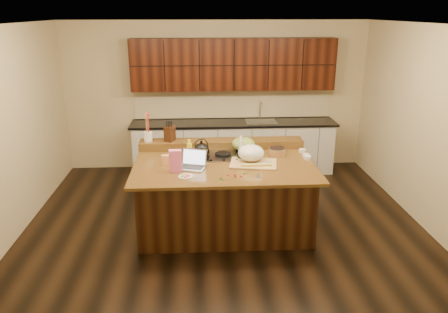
{
  "coord_description": "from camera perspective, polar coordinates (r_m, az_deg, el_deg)",
  "views": [
    {
      "loc": [
        -0.33,
        -5.47,
        2.86
      ],
      "look_at": [
        0.0,
        0.05,
        1.0
      ],
      "focal_mm": 35.0,
      "sensor_mm": 36.0,
      "label": 1
    }
  ],
  "objects": [
    {
      "name": "gumdrop_8",
      "position": [
        5.29,
        -0.38,
        -2.83
      ],
      "size": [
        0.02,
        0.02,
        0.02
      ],
      "primitive_type": "ellipsoid",
      "color": "red",
      "rests_on": "island"
    },
    {
      "name": "gumdrop_2",
      "position": [
        5.35,
        2.29,
        -2.6
      ],
      "size": [
        0.02,
        0.02,
        0.02
      ],
      "primitive_type": "ellipsoid",
      "color": "red",
      "rests_on": "island"
    },
    {
      "name": "package_box",
      "position": [
        5.79,
        -7.66,
        -0.46
      ],
      "size": [
        0.1,
        0.08,
        0.13
      ],
      "primitive_type": "cube",
      "rotation": [
        0.0,
        0.0,
        0.16
      ],
      "color": "#E49A50",
      "rests_on": "island"
    },
    {
      "name": "island",
      "position": [
        5.98,
        0.03,
        -5.02
      ],
      "size": [
        2.4,
        1.6,
        0.92
      ],
      "color": "black",
      "rests_on": "ground"
    },
    {
      "name": "gumdrop_0",
      "position": [
        5.39,
        1.43,
        -2.4
      ],
      "size": [
        0.02,
        0.02,
        0.02
      ],
      "primitive_type": "ellipsoid",
      "color": "red",
      "rests_on": "island"
    },
    {
      "name": "pink_bag",
      "position": [
        5.5,
        -6.36,
        -0.6
      ],
      "size": [
        0.16,
        0.09,
        0.29
      ],
      "primitive_type": "cube",
      "rotation": [
        0.0,
        0.0,
        0.08
      ],
      "color": "pink",
      "rests_on": "island"
    },
    {
      "name": "strainer_bowl",
      "position": [
        6.17,
        6.98,
        0.56
      ],
      "size": [
        0.3,
        0.3,
        0.09
      ],
      "primitive_type": "cylinder",
      "rotation": [
        0.0,
        0.0,
        0.28
      ],
      "color": "#996B3F",
      "rests_on": "island"
    },
    {
      "name": "wooden_tray",
      "position": [
        5.8,
        3.63,
        0.15
      ],
      "size": [
        0.67,
        0.54,
        0.24
      ],
      "rotation": [
        0.0,
        0.0,
        -0.18
      ],
      "color": "tan",
      "rests_on": "island"
    },
    {
      "name": "kitchen_timer",
      "position": [
        5.33,
        4.59,
        -2.43
      ],
      "size": [
        0.09,
        0.09,
        0.07
      ],
      "primitive_type": "cone",
      "rotation": [
        0.0,
        0.0,
        0.15
      ],
      "color": "silver",
      "rests_on": "island"
    },
    {
      "name": "gumdrop_1",
      "position": [
        5.23,
        -0.1,
        -3.07
      ],
      "size": [
        0.02,
        0.02,
        0.02
      ],
      "primitive_type": "ellipsoid",
      "color": "#198C26",
      "rests_on": "island"
    },
    {
      "name": "knife_block",
      "position": [
        6.42,
        -7.09,
        3.0
      ],
      "size": [
        0.17,
        0.21,
        0.22
      ],
      "primitive_type": "cube",
      "rotation": [
        0.0,
        0.0,
        -0.38
      ],
      "color": "black",
      "rests_on": "back_ledge"
    },
    {
      "name": "oil_bottle",
      "position": [
        5.82,
        -4.53,
        0.44
      ],
      "size": [
        0.08,
        0.08,
        0.27
      ],
      "primitive_type": "cylinder",
      "rotation": [
        0.0,
        0.0,
        0.09
      ],
      "color": "yellow",
      "rests_on": "island"
    },
    {
      "name": "ramekin_b",
      "position": [
        6.16,
        10.67,
        0.11
      ],
      "size": [
        0.12,
        0.12,
        0.04
      ],
      "primitive_type": "cylinder",
      "rotation": [
        0.0,
        0.0,
        0.27
      ],
      "color": "white",
      "rests_on": "island"
    },
    {
      "name": "back_ledge",
      "position": [
        6.46,
        -0.34,
        1.67
      ],
      "size": [
        2.4,
        0.3,
        0.12
      ],
      "primitive_type": "cube",
      "color": "black",
      "rests_on": "island"
    },
    {
      "name": "gumdrop_7",
      "position": [
        5.27,
        -0.54,
        -2.92
      ],
      "size": [
        0.02,
        0.02,
        0.02
      ],
      "primitive_type": "ellipsoid",
      "color": "#198C26",
      "rests_on": "island"
    },
    {
      "name": "ramekin_a",
      "position": [
        6.09,
        10.84,
        -0.13
      ],
      "size": [
        0.13,
        0.13,
        0.04
      ],
      "primitive_type": "cylinder",
      "rotation": [
        0.0,
        0.0,
        -0.42
      ],
      "color": "white",
      "rests_on": "island"
    },
    {
      "name": "ramekin_c",
      "position": [
        6.37,
        10.19,
        0.75
      ],
      "size": [
        0.11,
        0.11,
        0.04
      ],
      "primitive_type": "cylinder",
      "rotation": [
        0.0,
        0.0,
        -0.11
      ],
      "color": "white",
      "rests_on": "island"
    },
    {
      "name": "kettle",
      "position": [
        5.92,
        -2.97,
        0.86
      ],
      "size": [
        0.24,
        0.24,
        0.19
      ],
      "primitive_type": "ellipsoid",
      "rotation": [
        0.0,
        0.0,
        -0.19
      ],
      "color": "black",
      "rests_on": "cooktop"
    },
    {
      "name": "gumdrop_4",
      "position": [
        5.38,
        0.53,
        -2.45
      ],
      "size": [
        0.02,
        0.02,
        0.02
      ],
      "primitive_type": "ellipsoid",
      "color": "red",
      "rests_on": "island"
    },
    {
      "name": "green_bowl",
      "position": [
        6.21,
        2.56,
        1.66
      ],
      "size": [
        0.33,
        0.33,
        0.18
      ],
      "primitive_type": "ellipsoid",
      "rotation": [
        0.0,
        0.0,
        0.01
      ],
      "color": "olive",
      "rests_on": "cooktop"
    },
    {
      "name": "candy_plate",
      "position": [
        5.37,
        -5.04,
        -2.61
      ],
      "size": [
        0.24,
        0.24,
        0.01
      ],
      "primitive_type": "cylinder",
      "rotation": [
        0.0,
        0.0,
        0.39
      ],
      "color": "white",
      "rests_on": "island"
    },
    {
      "name": "laptop",
      "position": [
        5.66,
        -4.06,
        -0.84
      ],
      "size": [
        0.39,
        0.35,
        0.23
      ],
      "rotation": [
        0.0,
        0.0,
        -0.31
      ],
      "color": "#B7B7BC",
      "rests_on": "island"
    },
    {
      "name": "back_counter",
      "position": [
        7.95,
        1.24,
        4.93
      ],
      "size": [
        3.7,
        0.66,
        2.4
      ],
      "color": "silver",
      "rests_on": "ground"
    },
    {
      "name": "room",
      "position": [
        5.69,
        0.03,
        3.18
      ],
      "size": [
        5.52,
        5.02,
        2.72
      ],
      "color": "black",
      "rests_on": "ground"
    },
    {
      "name": "gumdrop_6",
      "position": [
        5.34,
        1.51,
        -2.63
      ],
      "size": [
        0.02,
        0.02,
        0.02
      ],
      "primitive_type": "ellipsoid",
      "color": "red",
      "rests_on": "island"
    },
    {
      "name": "gumdrop_5",
      "position": [
        5.25,
        -0.52,
        -3.02
      ],
      "size": [
        0.02,
        0.02,
        0.02
      ],
      "primitive_type": "ellipsoid",
      "color": "#198C26",
      "rests_on": "island"
    },
    {
      "name": "vinegar_bottle",
      "position": [
        6.04,
        2.22,
        1.08
      ],
      "size": [
        0.07,
        0.07,
        0.25
      ],
      "primitive_type": "cylinder",
      "rotation": [
        0.0,
        0.0,
        -0.14
      ],
      "color": "silver",
      "rests_on": "island"
    },
    {
      "name": "cooktop",
      "position": [
        6.1,
        -0.14,
        0.17
      ],
      "size": [
        0.92,
        0.52,
        0.05
      ],
      "color": "gray",
      "rests_on": "island"
    },
    {
      "name": "gumdrop_3",
      "position": [
        5.45,
        2.62,
        -2.21
      ],
      "size": [
        0.02,
        0.02,
        0.02
      ],
      "primitive_type": "ellipsoid",
      "color": "#198C26",
      "rests_on": "island"
    },
    {
      "name": "utensil_crock",
      "position": [
        6.46,
        -9.87,
        2.58
      ],
      "size": [
        0.13,
        0.13,
        0.14
      ],
      "primitive_type": "cylinder",
      "rotation": [
        0.0,
        0.0,
        0.08
      ],
      "color": "white",
      "rests_on": "back_ledge"
    }
  ]
}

